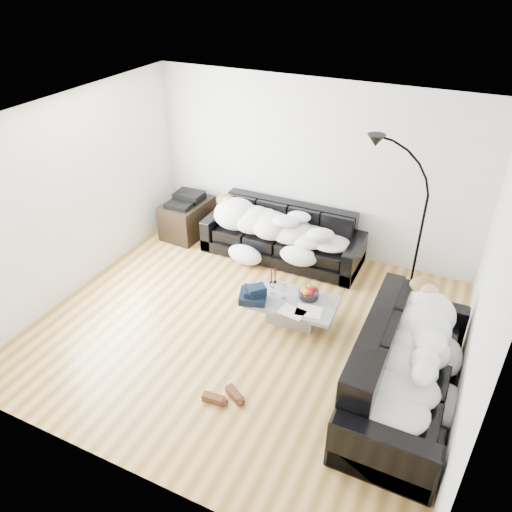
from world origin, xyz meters
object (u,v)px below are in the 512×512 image
at_px(coffee_table, 293,310).
at_px(stereo, 186,198).
at_px(sleeper_right, 411,352).
at_px(fruit_bowl, 309,292).
at_px(wine_glass_a, 284,286).
at_px(wine_glass_b, 273,289).
at_px(shoes, 223,396).
at_px(candle_left, 271,276).
at_px(av_cabinet, 188,218).
at_px(candle_right, 275,275).
at_px(sofa_right, 407,367).
at_px(sleeper_back, 281,222).
at_px(floor_lamp, 419,242).
at_px(sofa_back, 282,234).
at_px(wine_glass_c, 284,292).

bearing_deg(coffee_table, stereo, 150.50).
height_order(sleeper_right, fruit_bowl, sleeper_right).
distance_m(coffee_table, wine_glass_a, 0.32).
bearing_deg(wine_glass_b, shoes, -85.66).
relative_size(candle_left, av_cabinet, 0.27).
relative_size(candle_right, av_cabinet, 0.26).
bearing_deg(av_cabinet, fruit_bowl, -21.71).
bearing_deg(wine_glass_b, fruit_bowl, 16.20).
relative_size(fruit_bowl, shoes, 0.63).
bearing_deg(stereo, candle_left, -31.62).
relative_size(sofa_right, sleeper_back, 1.11).
distance_m(candle_left, candle_right, 0.06).
distance_m(candle_right, stereo, 2.32).
relative_size(fruit_bowl, wine_glass_b, 1.59).
bearing_deg(floor_lamp, sleeper_right, -89.43).
height_order(coffee_table, wine_glass_b, wine_glass_b).
relative_size(sofa_back, stereo, 5.46).
distance_m(sofa_back, av_cabinet, 1.68).
bearing_deg(candle_left, stereo, 150.41).
xyz_separation_m(wine_glass_b, wine_glass_c, (0.16, -0.03, 0.01)).
bearing_deg(candle_right, stereo, 151.77).
xyz_separation_m(sleeper_back, stereo, (-1.67, 0.04, 0.02)).
bearing_deg(shoes, av_cabinet, 134.98).
bearing_deg(candle_right, sleeper_right, -27.29).
xyz_separation_m(sofa_right, candle_left, (-1.92, 0.93, -0.03)).
height_order(wine_glass_a, av_cabinet, av_cabinet).
relative_size(candle_right, stereo, 0.49).
relative_size(wine_glass_a, wine_glass_b, 0.97).
relative_size(sofa_right, floor_lamp, 1.13).
bearing_deg(sofa_back, fruit_bowl, -54.31).
bearing_deg(stereo, sofa_back, -1.71).
bearing_deg(stereo, av_cabinet, 177.98).
relative_size(sofa_right, candle_left, 10.00).
relative_size(sofa_right, shoes, 5.55).
xyz_separation_m(wine_glass_a, wine_glass_c, (0.05, -0.15, 0.02)).
relative_size(coffee_table, stereo, 2.47).
height_order(fruit_bowl, floor_lamp, floor_lamp).
relative_size(shoes, floor_lamp, 0.20).
distance_m(sofa_right, candle_right, 2.12).
distance_m(wine_glass_a, floor_lamp, 1.74).
xyz_separation_m(coffee_table, wine_glass_a, (-0.17, 0.14, 0.24)).
height_order(sofa_right, av_cabinet, sofa_right).
bearing_deg(sleeper_back, candle_left, -73.39).
bearing_deg(shoes, fruit_bowl, 86.52).
relative_size(wine_glass_b, shoes, 0.40).
bearing_deg(stereo, shoes, -54.34).
height_order(wine_glass_c, stereo, stereo).
distance_m(sofa_right, wine_glass_b, 1.95).
bearing_deg(shoes, sleeper_right, 33.19).
xyz_separation_m(sleeper_right, shoes, (-1.69, -0.82, -0.61)).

